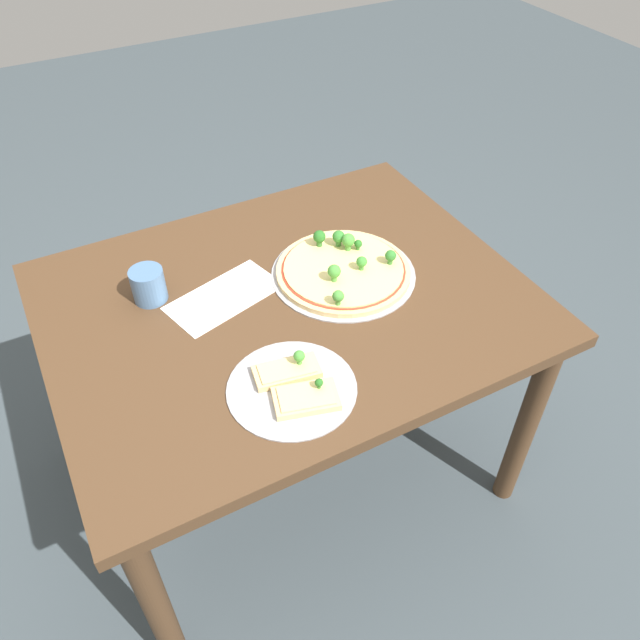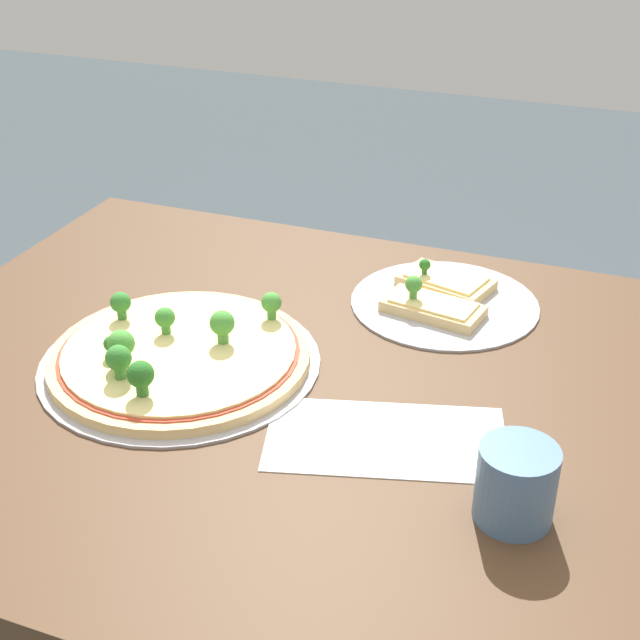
% 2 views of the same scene
% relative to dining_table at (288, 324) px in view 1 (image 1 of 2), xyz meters
% --- Properties ---
extents(ground_plane, '(8.00, 8.00, 0.00)m').
position_rel_dining_table_xyz_m(ground_plane, '(0.00, 0.00, -0.62)').
color(ground_plane, '#3D474C').
extents(dining_table, '(1.18, 0.93, 0.71)m').
position_rel_dining_table_xyz_m(dining_table, '(0.00, 0.00, 0.00)').
color(dining_table, '#4C331E').
rests_on(dining_table, ground_plane).
extents(pizza_tray_whole, '(0.38, 0.38, 0.07)m').
position_rel_dining_table_xyz_m(pizza_tray_whole, '(0.17, 0.02, 0.10)').
color(pizza_tray_whole, '#A3A3A8').
rests_on(pizza_tray_whole, dining_table).
extents(pizza_tray_slice, '(0.28, 0.28, 0.06)m').
position_rel_dining_table_xyz_m(pizza_tray_slice, '(-0.11, -0.28, 0.10)').
color(pizza_tray_slice, '#A3A3A8').
rests_on(pizza_tray_slice, dining_table).
extents(drinking_cup, '(0.08, 0.08, 0.09)m').
position_rel_dining_table_xyz_m(drinking_cup, '(-0.30, 0.16, 0.13)').
color(drinking_cup, '#4C7099').
rests_on(drinking_cup, dining_table).
extents(paper_menu, '(0.31, 0.22, 0.00)m').
position_rel_dining_table_xyz_m(paper_menu, '(-0.14, 0.08, 0.09)').
color(paper_menu, white).
rests_on(paper_menu, dining_table).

